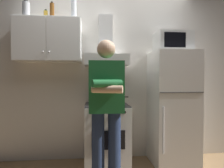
# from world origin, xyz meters

# --- Properties ---
(back_wall_tiled) EXTENTS (4.80, 0.10, 2.70)m
(back_wall_tiled) POSITION_xyz_m (0.00, 0.60, 1.35)
(back_wall_tiled) COLOR silver
(back_wall_tiled) RESTS_ON ground_plane
(upper_cabinet) EXTENTS (0.90, 0.37, 0.60)m
(upper_cabinet) POSITION_xyz_m (-0.85, 0.37, 1.75)
(upper_cabinet) COLOR white
(stove_oven) EXTENTS (0.60, 0.62, 0.87)m
(stove_oven) POSITION_xyz_m (-0.05, 0.25, 0.43)
(stove_oven) COLOR white
(stove_oven) RESTS_ON ground_plane
(range_hood) EXTENTS (0.60, 0.44, 0.75)m
(range_hood) POSITION_xyz_m (-0.05, 0.38, 1.60)
(range_hood) COLOR white
(refrigerator) EXTENTS (0.60, 0.62, 1.60)m
(refrigerator) POSITION_xyz_m (0.90, 0.25, 0.80)
(refrigerator) COLOR white
(refrigerator) RESTS_ON ground_plane
(microwave) EXTENTS (0.48, 0.37, 0.28)m
(microwave) POSITION_xyz_m (0.90, 0.27, 1.74)
(microwave) COLOR silver
(microwave) RESTS_ON refrigerator
(person_standing) EXTENTS (0.38, 0.33, 1.64)m
(person_standing) POSITION_xyz_m (-0.10, -0.36, 0.90)
(person_standing) COLOR navy
(person_standing) RESTS_ON ground_plane
(cooking_pot) EXTENTS (0.30, 0.20, 0.12)m
(cooking_pot) POSITION_xyz_m (0.08, 0.13, 0.93)
(cooking_pot) COLOR #B7BABF
(cooking_pot) RESTS_ON stove_oven
(bottle_beer_brown) EXTENTS (0.06, 0.06, 0.24)m
(bottle_beer_brown) POSITION_xyz_m (-0.80, 0.39, 2.16)
(bottle_beer_brown) COLOR brown
(bottle_beer_brown) RESTS_ON upper_cabinet
(bottle_canister_steel) EXTENTS (0.10, 0.10, 0.23)m
(bottle_canister_steel) POSITION_xyz_m (-1.14, 0.34, 2.16)
(bottle_canister_steel) COLOR #B2B5BA
(bottle_canister_steel) RESTS_ON upper_cabinet
(bottle_vodka_clear) EXTENTS (0.08, 0.08, 0.34)m
(bottle_vodka_clear) POSITION_xyz_m (-0.50, 0.39, 2.21)
(bottle_vodka_clear) COLOR silver
(bottle_vodka_clear) RESTS_ON upper_cabinet
(bottle_spice_jar) EXTENTS (0.05, 0.05, 0.14)m
(bottle_spice_jar) POSITION_xyz_m (-0.90, 0.42, 2.11)
(bottle_spice_jar) COLOR gold
(bottle_spice_jar) RESTS_ON upper_cabinet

